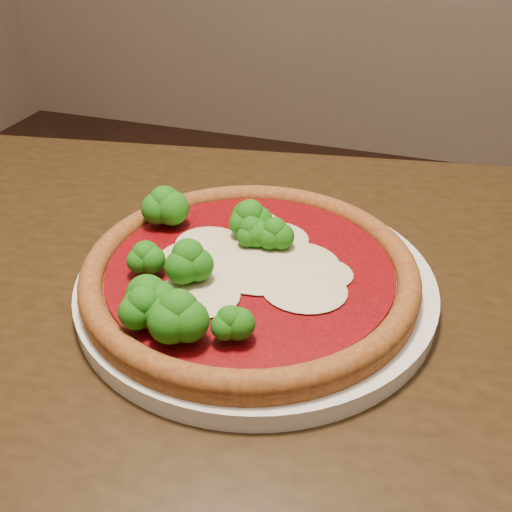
% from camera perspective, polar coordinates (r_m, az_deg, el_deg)
% --- Properties ---
extents(dining_table, '(1.35, 0.91, 0.75)m').
position_cam_1_polar(dining_table, '(0.60, -4.52, -12.88)').
color(dining_table, black).
rests_on(dining_table, floor).
extents(plate, '(0.33, 0.33, 0.02)m').
position_cam_1_polar(plate, '(0.54, -0.00, -2.73)').
color(plate, silver).
rests_on(plate, dining_table).
extents(pizza, '(0.31, 0.31, 0.06)m').
position_cam_1_polar(pizza, '(0.52, -1.51, -1.18)').
color(pizza, brown).
rests_on(pizza, plate).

